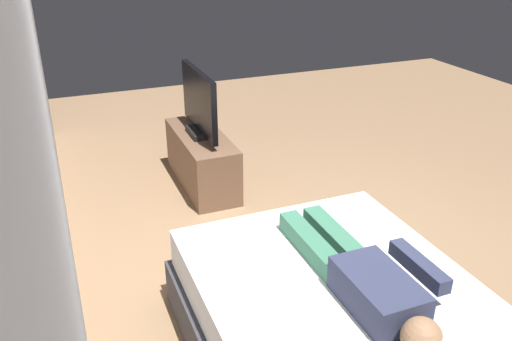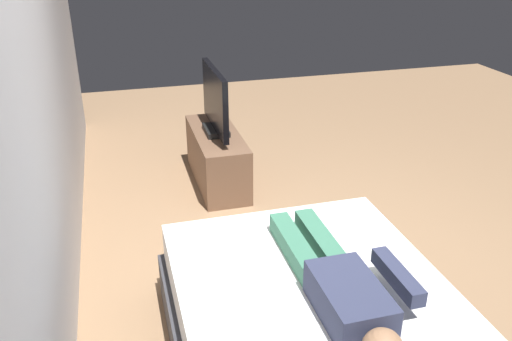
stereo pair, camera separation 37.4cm
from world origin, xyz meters
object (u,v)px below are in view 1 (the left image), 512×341
person (365,278)px  tv_stand (202,160)px  tv (199,104)px  bed (348,341)px  remote (412,257)px

person → tv_stand: size_ratio=1.15×
person → tv: 2.52m
person → tv_stand: 2.55m
bed → remote: 0.60m
tv → remote: bearing=-167.7°
tv_stand → tv: size_ratio=1.25×
bed → tv: 2.60m
person → tv: bearing=2.5°
person → tv_stand: bearing=2.5°
tv_stand → tv: tv is taller
bed → tv_stand: bearing=0.5°
remote → tv_stand: bearing=12.3°
remote → tv: 2.43m
person → remote: size_ratio=8.40×
remote → tv: bearing=12.3°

